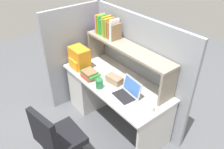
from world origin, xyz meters
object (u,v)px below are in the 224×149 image
(laptop, at_px, (127,93))
(tissue_box, at_px, (114,80))
(office_chair, at_px, (59,144))
(backpack, at_px, (79,58))
(snack_canister, at_px, (99,84))
(computer_mouse, at_px, (107,76))
(paper_cup, at_px, (151,109))

(laptop, height_order, tissue_box, laptop)
(tissue_box, distance_m, office_chair, 1.04)
(backpack, relative_size, snack_canister, 2.52)
(computer_mouse, xyz_separation_m, office_chair, (0.34, -0.96, -0.35))
(backpack, height_order, computer_mouse, backpack)
(paper_cup, bearing_deg, laptop, -175.29)
(laptop, distance_m, paper_cup, 0.37)
(tissue_box, bearing_deg, snack_canister, -106.63)
(paper_cup, relative_size, office_chair, 0.09)
(paper_cup, height_order, tissue_box, tissue_box)
(laptop, distance_m, computer_mouse, 0.49)
(computer_mouse, distance_m, office_chair, 1.08)
(laptop, xyz_separation_m, paper_cup, (0.36, 0.03, -0.01))
(laptop, bearing_deg, backpack, -174.80)
(tissue_box, xyz_separation_m, snack_canister, (-0.04, -0.22, 0.01))
(computer_mouse, bearing_deg, laptop, -14.47)
(laptop, relative_size, office_chair, 0.36)
(backpack, bearing_deg, paper_cup, 5.06)
(backpack, height_order, paper_cup, backpack)
(computer_mouse, xyz_separation_m, snack_canister, (0.13, -0.23, 0.04))
(office_chair, bearing_deg, paper_cup, -129.44)
(paper_cup, distance_m, snack_canister, 0.74)
(laptop, xyz_separation_m, backpack, (-0.94, -0.09, 0.10))
(snack_canister, relative_size, office_chair, 0.13)
(snack_canister, xyz_separation_m, office_chair, (0.21, -0.73, -0.40))
(office_chair, bearing_deg, snack_canister, -84.57)
(backpack, bearing_deg, tissue_box, 13.11)
(backpack, relative_size, computer_mouse, 2.95)
(paper_cup, relative_size, snack_canister, 0.70)
(laptop, bearing_deg, snack_canister, -156.02)
(snack_canister, bearing_deg, office_chair, -73.97)
(office_chair, bearing_deg, tissue_box, -90.21)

